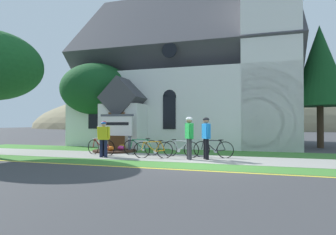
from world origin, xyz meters
name	(u,v)px	position (x,y,z in m)	size (l,w,h in m)	color
ground	(214,154)	(0.00, 4.00, 0.00)	(140.00, 140.00, 0.00)	#3D3D3F
sidewalk_slab	(144,157)	(-2.81, 1.80, 0.01)	(32.00, 2.68, 0.01)	#99968E
grass_verge	(123,163)	(-2.81, -0.27, 0.00)	(32.00, 1.45, 0.01)	#427F33
church_lawn	(162,151)	(-2.81, 4.43, 0.00)	(24.00, 2.59, 0.01)	#427F33
curb_paint_stripe	(112,166)	(-2.81, -1.15, 0.00)	(28.00, 0.16, 0.01)	yellow
church_building	(194,81)	(-2.40, 10.76, 4.64)	(14.76, 12.58, 13.66)	white
church_sign	(117,127)	(-5.11, 3.62, 1.32)	(1.95, 0.22, 1.98)	#474C56
flower_bed	(114,150)	(-5.13, 3.38, 0.09)	(2.25, 2.25, 0.34)	#382319
bicycle_yellow	(101,147)	(-5.04, 1.88, 0.38)	(1.70, 0.48, 0.80)	black
bicycle_white	(213,149)	(0.23, 2.39, 0.38)	(1.76, 0.08, 0.82)	black
bicycle_green	(180,149)	(-1.22, 2.20, 0.37)	(1.74, 0.34, 0.81)	black
bicycle_orange	(153,150)	(-2.23, 1.45, 0.37)	(1.67, 0.45, 0.79)	black
bicycle_red	(141,147)	(-3.16, 2.32, 0.38)	(1.77, 0.13, 0.82)	black
cyclist_in_red_jersey	(104,136)	(-4.58, 1.36, 0.92)	(0.64, 0.27, 1.60)	black
cyclist_in_green_jersey	(104,137)	(-4.39, 1.00, 0.91)	(0.63, 0.27, 1.57)	#191E38
cyclist_in_orange_jersey	(206,135)	(0.03, 1.64, 1.03)	(0.43, 0.73, 1.74)	black
cyclist_in_yellow_jersey	(189,134)	(-0.62, 1.35, 1.04)	(0.43, 0.74, 1.76)	#2D2D33
roadside_conifer	(320,66)	(5.71, 9.10, 4.98)	(3.35, 3.35, 7.48)	#3D2D1E
yard_deciduous_tree	(96,90)	(-7.92, 6.14, 3.68)	(4.52, 4.52, 5.35)	#3D2D1E
distant_hill	(213,129)	(-8.76, 64.00, 0.00)	(107.30, 48.75, 21.85)	#847A5B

